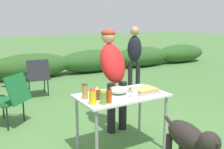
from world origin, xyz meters
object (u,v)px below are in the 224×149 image
(plate_stack, at_px, (99,94))
(standing_person_in_red_jacket, at_px, (113,69))
(food_tray, at_px, (144,90))
(mustard_bottle, at_px, (93,96))
(camp_chair_green_behind_table, at_px, (37,76))
(spice_jar, at_px, (85,91))
(paper_cup_stack, at_px, (134,92))
(standing_person_in_gray_fleece, at_px, (134,53))
(folding_table, at_px, (122,100))
(relish_jar, at_px, (103,97))
(dog, at_px, (189,143))
(mixing_bowl, at_px, (118,90))
(camp_chair_near_hedge, at_px, (10,97))
(hot_sauce_bottle, at_px, (109,95))
(beer_bottle, at_px, (97,93))

(plate_stack, height_order, standing_person_in_red_jacket, standing_person_in_red_jacket)
(food_tray, height_order, standing_person_in_red_jacket, standing_person_in_red_jacket)
(mustard_bottle, distance_m, camp_chair_green_behind_table, 3.13)
(mustard_bottle, bearing_deg, camp_chair_green_behind_table, 86.93)
(spice_jar, xyz_separation_m, camp_chair_green_behind_table, (0.16, 2.88, -0.36))
(plate_stack, distance_m, camp_chair_green_behind_table, 2.86)
(paper_cup_stack, xyz_separation_m, standing_person_in_gray_fleece, (1.60, 2.24, 0.12))
(folding_table, xyz_separation_m, relish_jar, (-0.37, -0.21, 0.16))
(plate_stack, xyz_separation_m, standing_person_in_red_jacket, (0.51, 0.52, 0.18))
(paper_cup_stack, relative_size, camp_chair_green_behind_table, 0.17)
(plate_stack, height_order, spice_jar, spice_jar)
(folding_table, bearing_deg, mustard_bottle, -161.95)
(paper_cup_stack, height_order, dog, paper_cup_stack)
(spice_jar, bearing_deg, mixing_bowl, -2.05)
(camp_chair_near_hedge, bearing_deg, camp_chair_green_behind_table, 17.07)
(mixing_bowl, relative_size, hot_sauce_bottle, 1.21)
(plate_stack, distance_m, camp_chair_near_hedge, 1.69)
(mixing_bowl, bearing_deg, spice_jar, 177.95)
(spice_jar, xyz_separation_m, hot_sauce_bottle, (0.16, -0.28, 0.00))
(plate_stack, relative_size, standing_person_in_gray_fleece, 0.16)
(folding_table, relative_size, camp_chair_green_behind_table, 1.32)
(food_tray, distance_m, standing_person_in_red_jacket, 0.70)
(plate_stack, bearing_deg, spice_jar, -168.43)
(camp_chair_green_behind_table, bearing_deg, camp_chair_near_hedge, -115.21)
(camp_chair_green_behind_table, bearing_deg, folding_table, -80.02)
(beer_bottle, distance_m, camp_chair_near_hedge, 1.78)
(dog, xyz_separation_m, camp_chair_green_behind_table, (-0.37, 3.99, -0.06))
(beer_bottle, distance_m, camp_chair_green_behind_table, 3.01)
(camp_chair_green_behind_table, height_order, camp_chair_near_hedge, same)
(mustard_bottle, xyz_separation_m, relish_jar, (0.10, -0.06, -0.01))
(relish_jar, relative_size, camp_chair_green_behind_table, 0.19)
(folding_table, xyz_separation_m, beer_bottle, (-0.36, -0.04, 0.15))
(dog, bearing_deg, folding_table, -73.07)
(paper_cup_stack, distance_m, camp_chair_near_hedge, 2.11)
(beer_bottle, bearing_deg, mustard_bottle, -133.89)
(standing_person_in_gray_fleece, height_order, camp_chair_near_hedge, standing_person_in_gray_fleece)
(mixing_bowl, bearing_deg, plate_stack, 166.93)
(plate_stack, distance_m, standing_person_in_red_jacket, 0.75)
(folding_table, height_order, mixing_bowl, mixing_bowl)
(relish_jar, bearing_deg, food_tray, 13.51)
(folding_table, height_order, camp_chair_near_hedge, camp_chair_near_hedge)
(food_tray, distance_m, paper_cup_stack, 0.27)
(camp_chair_near_hedge, bearing_deg, standing_person_in_red_jacket, -78.28)
(paper_cup_stack, xyz_separation_m, relish_jar, (-0.44, -0.03, 0.01))
(standing_person_in_red_jacket, relative_size, camp_chair_green_behind_table, 1.83)
(spice_jar, relative_size, relish_jar, 1.15)
(mustard_bottle, xyz_separation_m, spice_jar, (0.01, 0.22, 0.00))
(hot_sauce_bottle, relative_size, dog, 0.24)
(standing_person_in_gray_fleece, bearing_deg, standing_person_in_red_jacket, -98.57)
(dog, distance_m, camp_chair_near_hedge, 2.84)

